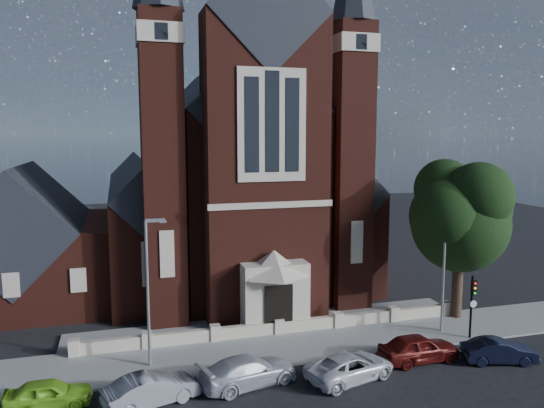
{
  "coord_description": "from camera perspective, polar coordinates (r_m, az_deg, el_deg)",
  "views": [
    {
      "loc": [
        -9.31,
        -23.84,
        12.5
      ],
      "look_at": [
        1.19,
        12.0,
        7.51
      ],
      "focal_mm": 35.0,
      "sensor_mm": 36.0,
      "label": 1
    }
  ],
  "objects": [
    {
      "name": "ground",
      "position": [
        41.85,
        -2.76,
        -9.77
      ],
      "size": [
        120.0,
        120.0,
        0.0
      ],
      "primitive_type": "plane",
      "color": "black",
      "rests_on": "ground"
    },
    {
      "name": "pavement_strip",
      "position": [
        32.34,
        1.77,
        -15.13
      ],
      "size": [
        60.0,
        5.0,
        0.12
      ],
      "primitive_type": "cube",
      "color": "gray",
      "rests_on": "ground"
    },
    {
      "name": "forecourt_paving",
      "position": [
        35.9,
        -0.26,
        -12.76
      ],
      "size": [
        26.0,
        3.0,
        0.14
      ],
      "primitive_type": "cube",
      "color": "gray",
      "rests_on": "ground"
    },
    {
      "name": "forecourt_wall",
      "position": [
        34.11,
        0.7,
        -13.88
      ],
      "size": [
        24.0,
        0.4,
        0.9
      ],
      "primitive_type": "cube",
      "color": "#B5A790",
      "rests_on": "ground"
    },
    {
      "name": "church",
      "position": [
        47.89,
        -5.05,
        2.42
      ],
      "size": [
        20.01,
        34.9,
        29.2
      ],
      "color": "#4B1C14",
      "rests_on": "ground"
    },
    {
      "name": "parish_hall",
      "position": [
        43.21,
        -24.96,
        -4.44
      ],
      "size": [
        12.0,
        12.2,
        10.24
      ],
      "color": "#4B1C14",
      "rests_on": "ground"
    },
    {
      "name": "street_tree",
      "position": [
        37.19,
        20.0,
        -1.42
      ],
      "size": [
        6.4,
        6.6,
        10.7
      ],
      "color": "black",
      "rests_on": "ground"
    },
    {
      "name": "street_lamp_left",
      "position": [
        28.97,
        -13.07,
        -8.41
      ],
      "size": [
        1.16,
        0.22,
        8.09
      ],
      "color": "gray",
      "rests_on": "ground"
    },
    {
      "name": "street_lamp_right",
      "position": [
        34.84,
        18.14,
        -5.88
      ],
      "size": [
        1.16,
        0.22,
        8.09
      ],
      "color": "gray",
      "rests_on": "ground"
    },
    {
      "name": "traffic_signal",
      "position": [
        34.65,
        20.75,
        -9.52
      ],
      "size": [
        0.28,
        0.42,
        4.0
      ],
      "color": "black",
      "rests_on": "ground"
    },
    {
      "name": "car_lime_van",
      "position": [
        27.74,
        -22.92,
        -18.29
      ],
      "size": [
        3.87,
        1.6,
        1.31
      ],
      "primitive_type": "imported",
      "rotation": [
        0.0,
        0.0,
        1.56
      ],
      "color": "#87D32A",
      "rests_on": "ground"
    },
    {
      "name": "car_silver_a",
      "position": [
        26.57,
        -12.86,
        -18.89
      ],
      "size": [
        4.67,
        2.75,
        1.45
      ],
      "primitive_type": "imported",
      "rotation": [
        0.0,
        0.0,
        1.87
      ],
      "color": "gray",
      "rests_on": "ground"
    },
    {
      "name": "car_silver_b",
      "position": [
        27.72,
        -2.54,
        -17.51
      ],
      "size": [
        5.41,
        3.2,
        1.47
      ],
      "primitive_type": "imported",
      "rotation": [
        0.0,
        0.0,
        1.81
      ],
      "color": "silver",
      "rests_on": "ground"
    },
    {
      "name": "car_white_suv",
      "position": [
        28.57,
        8.4,
        -16.93
      ],
      "size": [
        5.24,
        3.44,
        1.34
      ],
      "primitive_type": "imported",
      "rotation": [
        0.0,
        0.0,
        1.84
      ],
      "color": "white",
      "rests_on": "ground"
    },
    {
      "name": "car_dark_red",
      "position": [
        31.28,
        15.49,
        -14.69
      ],
      "size": [
        4.59,
        1.96,
        1.54
      ],
      "primitive_type": "imported",
      "rotation": [
        0.0,
        0.0,
        1.6
      ],
      "color": "#58110F",
      "rests_on": "ground"
    },
    {
      "name": "car_navy",
      "position": [
        32.6,
        23.24,
        -14.33
      ],
      "size": [
        4.2,
        2.39,
        1.31
      ],
      "primitive_type": "imported",
      "rotation": [
        0.0,
        0.0,
        1.3
      ],
      "color": "black",
      "rests_on": "ground"
    }
  ]
}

